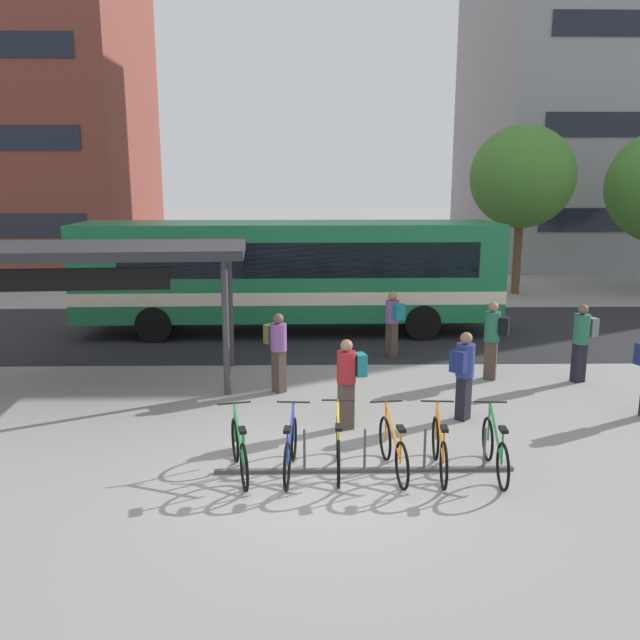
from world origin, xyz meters
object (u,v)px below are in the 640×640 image
parked_bicycle_green_5 (495,450)px  parked_bicycle_orange_3 (393,450)px  parked_bicycle_blue_1 (291,450)px  city_bus (287,272)px  parked_bicycle_yellow_2 (338,448)px  transit_shelter (86,255)px  street_tree_0 (522,177)px  parked_bicycle_orange_4 (440,449)px  commuter_teal_pack_6 (393,319)px  parked_bicycle_green_0 (239,451)px  commuter_teal_pack_2 (348,377)px  commuter_grey_pack_4 (582,337)px  commuter_black_pack_3 (493,335)px  commuter_olive_pack_1 (278,346)px  commuter_navy_pack_5 (464,370)px

parked_bicycle_green_5 → parked_bicycle_orange_3: bearing=91.1°
parked_bicycle_green_5 → parked_bicycle_blue_1: bearing=92.3°
city_bus → parked_bicycle_yellow_2: bearing=95.6°
city_bus → transit_shelter: size_ratio=1.75×
street_tree_0 → parked_bicycle_orange_4: bearing=-111.1°
parked_bicycle_orange_3 → commuter_teal_pack_6: (0.84, 6.71, 0.58)m
parked_bicycle_blue_1 → parked_bicycle_green_5: 3.10m
parked_bicycle_orange_4 → street_tree_0: street_tree_0 is taller
parked_bicycle_green_0 → commuter_teal_pack_2: size_ratio=1.02×
parked_bicycle_green_5 → street_tree_0: street_tree_0 is taller
commuter_grey_pack_4 → commuter_teal_pack_6: 4.45m
parked_bicycle_green_5 → street_tree_0: size_ratio=0.27×
parked_bicycle_green_5 → commuter_teal_pack_2: bearing=51.0°
city_bus → commuter_teal_pack_6: (2.74, -2.84, -0.81)m
parked_bicycle_green_0 → commuter_black_pack_3: 7.04m
parked_bicycle_green_0 → parked_bicycle_green_5: size_ratio=0.98×
parked_bicycle_yellow_2 → parked_bicycle_green_0: bearing=95.7°
parked_bicycle_orange_4 → commuter_grey_pack_4: commuter_grey_pack_4 is taller
parked_bicycle_blue_1 → commuter_grey_pack_4: (6.29, 4.55, 0.62)m
city_bus → commuter_olive_pack_1: bearing=88.8°
parked_bicycle_yellow_2 → street_tree_0: bearing=-23.9°
parked_bicycle_yellow_2 → commuter_grey_pack_4: (5.56, 4.47, 0.62)m
parked_bicycle_yellow_2 → commuter_teal_pack_6: commuter_teal_pack_6 is taller
parked_bicycle_green_5 → commuter_teal_pack_2: commuter_teal_pack_2 is taller
commuter_teal_pack_2 → commuter_black_pack_3: (3.40, 2.87, 0.07)m
commuter_teal_pack_2 → parked_bicycle_green_0: bearing=32.5°
parked_bicycle_orange_3 → street_tree_0: (6.88, 15.97, 4.11)m
parked_bicycle_orange_3 → transit_shelter: bearing=45.3°
city_bus → commuter_olive_pack_1: size_ratio=7.13×
parked_bicycle_yellow_2 → commuter_black_pack_3: (3.66, 4.66, 0.63)m
parked_bicycle_orange_4 → commuter_navy_pack_5: size_ratio=1.03×
parked_bicycle_orange_3 → commuter_olive_pack_1: commuter_olive_pack_1 is taller
parked_bicycle_orange_3 → commuter_navy_pack_5: commuter_navy_pack_5 is taller
commuter_navy_pack_5 → commuter_olive_pack_1: bearing=104.7°
parked_bicycle_orange_3 → parked_bicycle_green_5: same height
transit_shelter → street_tree_0: street_tree_0 is taller
commuter_teal_pack_2 → street_tree_0: street_tree_0 is taller
parked_bicycle_yellow_2 → commuter_teal_pack_2: (0.26, 1.79, 0.57)m
parked_bicycle_orange_3 → commuter_olive_pack_1: (-1.93, 3.98, 0.60)m
commuter_olive_pack_1 → parked_bicycle_green_0: bearing=-45.9°
parked_bicycle_orange_4 → transit_shelter: 8.50m
city_bus → commuter_navy_pack_5: city_bus is taller
transit_shelter → commuter_black_pack_3: (8.81, 0.12, -1.82)m
transit_shelter → street_tree_0: 17.25m
parked_bicycle_green_0 → commuter_teal_pack_2: 2.63m
parked_bicycle_green_0 → commuter_olive_pack_1: commuter_olive_pack_1 is taller
city_bus → parked_bicycle_green_0: bearing=86.6°
transit_shelter → parked_bicycle_blue_1: bearing=-50.4°
commuter_olive_pack_1 → commuter_black_pack_3: size_ratio=0.96×
parked_bicycle_green_0 → street_tree_0: 18.91m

